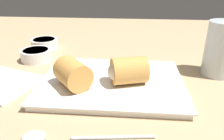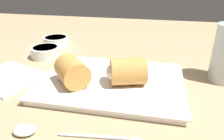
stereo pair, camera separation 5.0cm
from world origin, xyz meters
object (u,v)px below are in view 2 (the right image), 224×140
object	(u,v)px
dipping_bowl_near	(46,52)
dipping_bowl_far	(56,41)
spoon	(40,132)
napkin	(8,77)
serving_plate	(112,82)

from	to	relation	value
dipping_bowl_near	dipping_bowl_far	distance (cm)	10.09
dipping_bowl_near	spoon	xyz separation A→B (cm)	(14.48, -30.20, -1.12)
dipping_bowl_near	dipping_bowl_far	world-z (taller)	same
dipping_bowl_far	napkin	bearing A→B (deg)	-91.88
napkin	spoon	bearing A→B (deg)	-43.18
dipping_bowl_near	serving_plate	bearing A→B (deg)	-30.30
dipping_bowl_near	dipping_bowl_far	bearing A→B (deg)	98.25
serving_plate	dipping_bowl_far	xyz separation A→B (cm)	(-23.45, 22.85, 0.90)
dipping_bowl_far	serving_plate	bearing A→B (deg)	-44.25
spoon	napkin	size ratio (longest dim) A/B	1.08
dipping_bowl_near	napkin	size ratio (longest dim) A/B	0.45
spoon	napkin	world-z (taller)	spoon
serving_plate	spoon	distance (cm)	18.90
spoon	serving_plate	bearing A→B (deg)	66.57
spoon	dipping_bowl_near	bearing A→B (deg)	115.62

